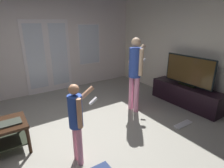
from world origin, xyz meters
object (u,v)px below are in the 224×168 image
Objects in this scene: flat_screen_tv at (189,71)px; person_child at (77,117)px; person_adult at (135,69)px; loose_keyboard at (183,124)px; tv_stand at (185,95)px; laptop_closed at (8,123)px.

flat_screen_tv reaches higher than person_child.
person_adult reaches higher than person_child.
flat_screen_tv reaches higher than loose_keyboard.
tv_stand is 1.03m from loose_keyboard.
flat_screen_tv is at bearing 114.91° from tv_stand.
person_adult reaches higher than laptop_closed.
tv_stand is 1.06× the size of person_adult.
loose_keyboard is at bearing -6.23° from person_child.
loose_keyboard is 3.10m from laptop_closed.
flat_screen_tv is 1.31m from person_adult.
tv_stand is at bearing -65.09° from flat_screen_tv.
tv_stand is 1.42× the size of flat_screen_tv.
tv_stand is 3.75m from laptop_closed.
flat_screen_tv is 1.02× the size of person_child.
laptop_closed is (-0.77, 0.79, -0.22)m from person_child.
flat_screen_tv is 3.40× the size of laptop_closed.
tv_stand is 1.44× the size of person_child.
flat_screen_tv is 3.76m from laptop_closed.
laptop_closed is at bearing -179.22° from person_adult.
person_adult is at bearing 25.45° from person_child.
loose_keyboard is (-0.82, -0.57, -0.84)m from flat_screen_tv.
flat_screen_tv is at bearing -7.17° from laptop_closed.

